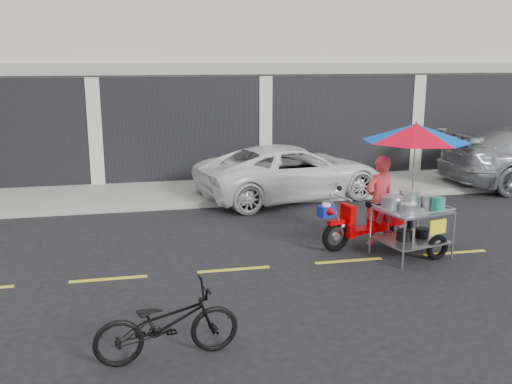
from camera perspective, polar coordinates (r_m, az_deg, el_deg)
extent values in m
plane|color=black|center=(9.96, 9.26, -6.82)|extent=(90.00, 90.00, 0.00)
cube|color=gray|center=(14.99, 1.75, 0.53)|extent=(45.00, 3.00, 0.15)
cube|color=beige|center=(19.51, -1.75, 15.12)|extent=(36.00, 8.00, 8.00)
cube|color=black|center=(15.68, 0.95, 6.21)|extent=(35.28, 0.06, 2.90)
cube|color=gray|center=(15.54, 0.99, 12.25)|extent=(36.00, 0.12, 0.30)
cube|color=gold|center=(9.96, 9.26, -6.80)|extent=(42.00, 0.10, 0.01)
imported|color=white|center=(14.05, 3.56, 2.04)|extent=(5.07, 3.23, 1.30)
imported|color=black|center=(6.77, -8.89, -12.82)|extent=(1.73, 0.78, 0.88)
torus|color=black|center=(10.33, 7.98, -4.42)|extent=(0.57, 0.24, 0.56)
torus|color=black|center=(11.19, 14.28, -3.31)|extent=(0.57, 0.24, 0.56)
cylinder|color=#9EA0A5|center=(10.33, 7.98, -4.42)|extent=(0.15, 0.09, 0.14)
cylinder|color=#9EA0A5|center=(11.19, 14.28, -3.31)|extent=(0.15, 0.09, 0.14)
cube|color=#C40001|center=(10.25, 8.03, -3.01)|extent=(0.33, 0.19, 0.08)
cylinder|color=#9EA0A5|center=(10.21, 8.06, -2.21)|extent=(0.36, 0.14, 0.79)
cube|color=#C40001|center=(10.39, 9.16, -2.83)|extent=(0.20, 0.35, 0.59)
cube|color=#C40001|center=(10.70, 11.06, -3.68)|extent=(0.83, 0.46, 0.08)
cube|color=#C40001|center=(10.91, 12.97, -2.22)|extent=(0.78, 0.43, 0.39)
cube|color=black|center=(10.79, 12.63, -1.13)|extent=(0.68, 0.39, 0.10)
cylinder|color=#9EA0A5|center=(10.20, 8.66, -0.53)|extent=(0.17, 0.53, 0.04)
sphere|color=black|center=(10.36, 8.34, 0.37)|extent=(0.10, 0.10, 0.10)
cylinder|color=white|center=(10.33, 8.56, -3.29)|extent=(0.14, 0.14, 0.05)
cube|color=#0D1E92|center=(10.07, 7.05, -1.93)|extent=(0.30, 0.27, 0.20)
cylinder|color=white|center=(10.04, 7.07, -1.28)|extent=(0.19, 0.19, 0.05)
cone|color=#C40001|center=(9.93, 7.58, -2.05)|extent=(0.22, 0.25, 0.18)
torus|color=black|center=(10.32, 17.68, -5.30)|extent=(0.46, 0.21, 0.45)
cylinder|color=#9EA0A5|center=(9.65, 14.55, -5.14)|extent=(0.04, 0.04, 0.84)
cylinder|color=#9EA0A5|center=(10.30, 11.36, -3.78)|extent=(0.04, 0.04, 0.84)
cylinder|color=#9EA0A5|center=(10.36, 19.13, -4.17)|extent=(0.04, 0.04, 0.84)
cylinder|color=#9EA0A5|center=(10.97, 15.87, -2.97)|extent=(0.04, 0.04, 0.84)
cube|color=#9EA0A5|center=(10.34, 15.21, -4.64)|extent=(1.27, 1.12, 0.03)
cube|color=#9EA0A5|center=(10.19, 15.40, -1.74)|extent=(1.27, 1.12, 0.04)
cylinder|color=#9EA0A5|center=(9.86, 17.11, -2.00)|extent=(1.06, 0.29, 0.02)
cylinder|color=#9EA0A5|center=(10.50, 13.83, -0.87)|extent=(1.06, 0.29, 0.02)
cylinder|color=#9EA0A5|center=(9.83, 13.04, -1.79)|extent=(0.24, 0.86, 0.02)
cylinder|color=#9EA0A5|center=(10.54, 17.63, -1.07)|extent=(0.24, 0.86, 0.02)
cylinder|color=#9EA0A5|center=(10.66, 13.65, -4.00)|extent=(0.22, 0.73, 0.04)
cylinder|color=#9EA0A5|center=(10.53, 13.80, -1.44)|extent=(0.22, 0.73, 0.04)
cube|color=yellow|center=(10.01, 17.74, -3.34)|extent=(0.34, 0.10, 0.25)
cylinder|color=#B7B7BC|center=(10.12, 13.45, -1.04)|extent=(0.45, 0.45, 0.20)
cylinder|color=#B7B7BC|center=(10.38, 15.07, -0.60)|extent=(0.43, 0.43, 0.26)
cylinder|color=#B7B7BC|center=(10.45, 16.80, -0.87)|extent=(0.30, 0.30, 0.17)
cylinder|color=#B7B7BC|center=(9.88, 15.03, -1.65)|extent=(0.32, 0.32, 0.14)
cylinder|color=#198264|center=(10.21, 17.80, -1.13)|extent=(0.26, 0.26, 0.22)
cylinder|color=black|center=(10.22, 14.62, -4.21)|extent=(0.33, 0.33, 0.18)
cylinder|color=black|center=(10.47, 16.26, -3.94)|extent=(0.29, 0.29, 0.16)
cylinder|color=#9EA0A5|center=(10.13, 15.50, 2.46)|extent=(0.03, 0.03, 1.48)
sphere|color=#9EA0A5|center=(10.02, 15.77, 6.71)|extent=(0.06, 0.06, 0.06)
imported|color=red|center=(10.71, 12.24, -0.84)|extent=(0.69, 0.54, 1.67)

